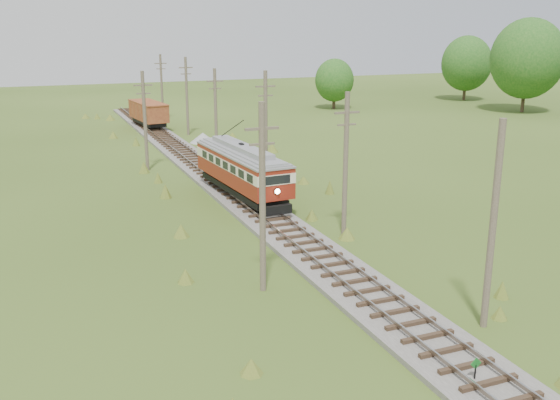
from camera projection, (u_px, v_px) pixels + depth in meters
name	position (u px, v px, depth m)	size (l,w,h in m)	color
railbed_main	(216.00, 179.00, 51.00)	(3.60, 96.00, 0.57)	#605B54
switch_marker	(475.00, 369.00, 21.81)	(0.45, 0.06, 1.08)	black
streetcar	(242.00, 167.00, 44.53)	(3.54, 11.93, 5.40)	black
gondola	(148.00, 112.00, 76.50)	(3.58, 8.54, 2.76)	black
gravel_pile	(204.00, 138.00, 67.75)	(2.96, 3.14, 1.08)	gray
utility_pole_r_1	(493.00, 227.00, 25.12)	(0.30, 0.30, 8.80)	brown
utility_pole_r_2	(346.00, 163.00, 36.79)	(1.60, 0.30, 8.60)	brown
utility_pole_r_3	(266.00, 128.00, 48.30)	(1.60, 0.30, 9.00)	brown
utility_pole_r_4	(216.00, 111.00, 59.91)	(1.60, 0.30, 8.40)	brown
utility_pole_r_5	(187.00, 95.00, 71.58)	(1.60, 0.30, 8.90)	brown
utility_pole_r_6	(162.00, 87.00, 83.14)	(1.60, 0.30, 8.70)	brown
utility_pole_l_a	(262.00, 197.00, 28.66)	(1.60, 0.30, 9.00)	brown
utility_pole_l_b	(145.00, 120.00, 53.59)	(1.60, 0.30, 8.60)	brown
tree_right_4	(527.00, 59.00, 89.99)	(10.50, 10.50, 13.53)	#38281C
tree_right_5	(467.00, 63.00, 105.40)	(8.40, 8.40, 10.82)	#38281C
tree_mid_b	(334.00, 80.00, 94.69)	(5.88, 5.88, 7.57)	#38281C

